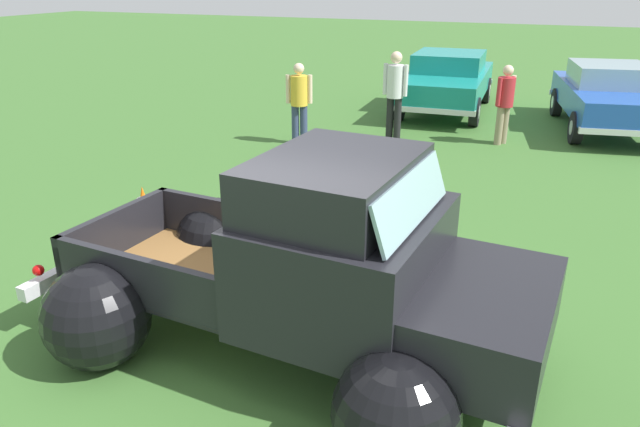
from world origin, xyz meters
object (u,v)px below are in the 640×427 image
Objects in this scene: spectator_0 at (299,99)px; lane_cone_1 at (179,213)px; spectator_1 at (505,100)px; lane_cone_0 at (144,209)px; show_car_0 at (447,79)px; show_car_1 at (607,95)px; spectator_2 at (395,90)px; vintage_pickup_truck at (318,282)px.

spectator_0 is 4.85m from lane_cone_1.
spectator_1 is 2.52× the size of lane_cone_0.
show_car_0 and show_car_1 have the same top height.
spectator_2 is at bearing -10.91° from show_car_0.
show_car_1 is 4.83m from spectator_2.
lane_cone_0 is (-2.27, -9.12, -0.47)m from show_car_0.
lane_cone_1 is at bearing -42.80° from show_car_1.
spectator_1 is 2.52× the size of lane_cone_1.
lane_cone_1 is at bearing -16.22° from spectator_0.
vintage_pickup_truck is at bearing -163.16° from spectator_2.
spectator_1 is at bearing 61.64° from lane_cone_1.
vintage_pickup_truck is 7.53× the size of lane_cone_0.
spectator_1 is 7.53m from lane_cone_0.
spectator_1 is 7.23m from lane_cone_1.
show_car_0 is (-1.00, 10.89, 0.03)m from vintage_pickup_truck.
show_car_0 reaches higher than lane_cone_1.
show_car_0 is at bearing -2.10° from spectator_2.
show_car_0 is 1.03× the size of show_car_1.
lane_cone_1 is at bearing 173.70° from spectator_2.
lane_cone_1 is (-1.74, -9.07, -0.47)m from show_car_0.
lane_cone_0 is (-5.92, -8.45, -0.47)m from show_car_1.
spectator_2 is 6.04m from lane_cone_1.
show_car_0 is 2.78× the size of spectator_0.
lane_cone_0 is at bearing -22.51° from spectator_0.
show_car_0 is 2.84× the size of spectator_1.
spectator_0 reaches higher than show_car_1.
lane_cone_0 is at bearing -175.07° from lane_cone_1.
spectator_0 is 2.58× the size of lane_cone_0.
show_car_0 is 7.17× the size of lane_cone_1.
spectator_0 is 1.02× the size of spectator_1.
lane_cone_0 is at bearing 88.72° from spectator_1.
show_car_0 is 3.71m from show_car_1.
vintage_pickup_truck reaches higher than lane_cone_1.
show_car_0 is 3.25m from spectator_2.
spectator_2 reaches higher than lane_cone_1.
spectator_2 is at bearing 105.04° from vintage_pickup_truck.
vintage_pickup_truck is at bearing -28.41° from lane_cone_0.
spectator_2 is (-4.10, -2.54, 0.26)m from show_car_1.
vintage_pickup_truck is at bearing -33.50° from lane_cone_1.
lane_cone_0 is at bearing 155.84° from vintage_pickup_truck.
vintage_pickup_truck is 3.32m from lane_cone_1.
vintage_pickup_truck is at bearing 2.50° from show_car_0.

